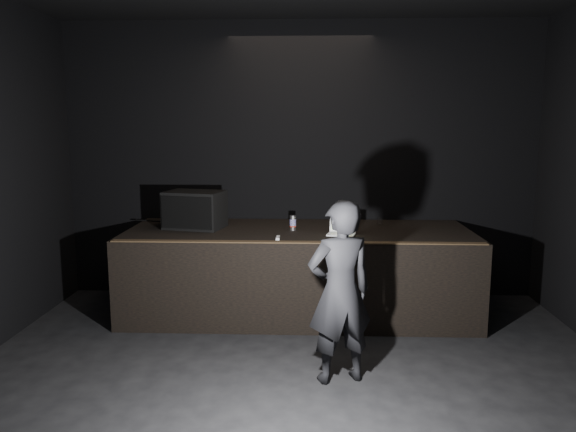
% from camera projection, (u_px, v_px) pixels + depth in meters
% --- Properties ---
extents(room_walls, '(6.10, 7.10, 3.52)m').
position_uv_depth(room_walls, '(290.00, 154.00, 3.69)').
color(room_walls, black).
rests_on(room_walls, ground).
extents(stage_riser, '(4.00, 1.50, 1.00)m').
position_uv_depth(stage_riser, '(299.00, 271.00, 6.62)').
color(stage_riser, black).
rests_on(stage_riser, ground).
extents(riser_lip, '(3.92, 0.10, 0.01)m').
position_uv_depth(riser_lip, '(297.00, 242.00, 5.84)').
color(riser_lip, brown).
rests_on(riser_lip, stage_riser).
extents(stage_monitor, '(0.74, 0.61, 0.44)m').
position_uv_depth(stage_monitor, '(195.00, 210.00, 6.63)').
color(stage_monitor, black).
rests_on(stage_monitor, stage_riser).
extents(cable, '(0.83, 0.19, 0.02)m').
position_uv_depth(cable, '(166.00, 221.00, 7.06)').
color(cable, black).
rests_on(cable, stage_riser).
extents(laptop, '(0.35, 0.33, 0.21)m').
position_uv_depth(laptop, '(342.00, 229.00, 6.28)').
color(laptop, white).
rests_on(laptop, stage_riser).
extents(beer_can, '(0.07, 0.07, 0.18)m').
position_uv_depth(beer_can, '(293.00, 223.00, 6.50)').
color(beer_can, silver).
rests_on(beer_can, stage_riser).
extents(plastic_cup, '(0.07, 0.07, 0.09)m').
position_uv_depth(plastic_cup, '(380.00, 221.00, 6.85)').
color(plastic_cup, white).
rests_on(plastic_cup, stage_riser).
extents(wii_remote, '(0.04, 0.16, 0.03)m').
position_uv_depth(wii_remote, '(278.00, 238.00, 6.00)').
color(wii_remote, silver).
rests_on(wii_remote, stage_riser).
extents(person, '(0.68, 0.55, 1.60)m').
position_uv_depth(person, '(340.00, 292.00, 4.80)').
color(person, black).
rests_on(person, ground).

